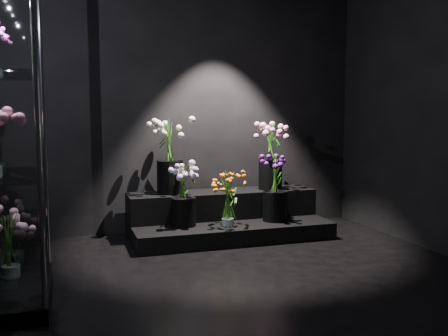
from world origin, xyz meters
name	(u,v)px	position (x,y,z in m)	size (l,w,h in m)	color
floor	(247,288)	(0.00, 0.00, 0.00)	(4.00, 4.00, 0.00)	black
wall_back	(183,102)	(0.00, 2.00, 1.40)	(4.00, 4.00, 0.00)	black
display_riser	(226,217)	(0.36, 1.60, 0.19)	(2.01, 0.90, 0.45)	black
bouquet_orange_bells	(228,198)	(0.28, 1.29, 0.45)	(0.35, 0.35, 0.54)	white
bouquet_lilac	(184,191)	(-0.14, 1.42, 0.52)	(0.42, 0.42, 0.61)	black
bouquet_purple	(275,186)	(0.82, 1.36, 0.53)	(0.36, 0.36, 0.70)	black
bouquet_cream_roses	(170,151)	(-0.21, 1.73, 0.89)	(0.53, 0.53, 0.77)	black
bouquet_pink_roses	(270,153)	(0.90, 1.68, 0.85)	(0.46, 0.46, 0.71)	black
bouquet_case_base_pink	(10,243)	(-1.64, 0.47, 0.35)	(0.37, 0.37, 0.47)	white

